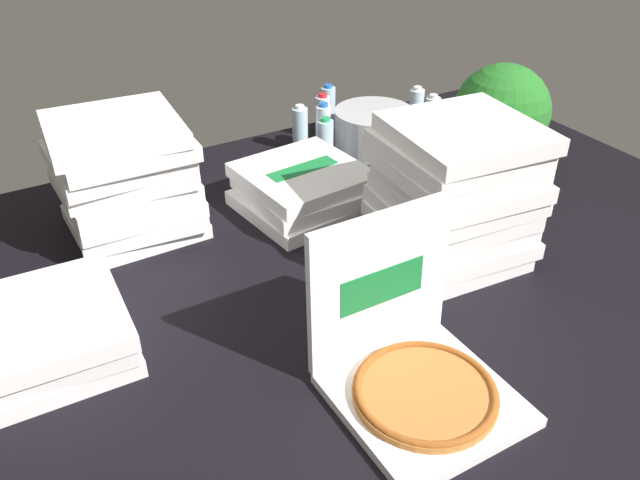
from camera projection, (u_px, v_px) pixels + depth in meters
ground_plane at (342, 294)px, 2.05m from camera, size 3.20×2.40×0.02m
open_pizza_box at (411, 362)px, 1.65m from camera, size 0.42×0.44×0.45m
pizza_stack_right_far at (454, 194)px, 2.09m from camera, size 0.47×0.47×0.47m
pizza_stack_left_near at (45, 334)px, 1.76m from camera, size 0.45×0.45×0.16m
pizza_stack_center_far at (303, 189)px, 2.44m from camera, size 0.47×0.48×0.16m
pizza_stack_center_near at (125, 177)px, 2.24m from camera, size 0.47×0.46×0.42m
ice_bucket at (374, 130)px, 2.88m from camera, size 0.35×0.35×0.18m
water_bottle_0 at (323, 117)px, 2.97m from camera, size 0.07×0.07×0.21m
water_bottle_1 at (300, 129)px, 2.85m from camera, size 0.07×0.07×0.21m
water_bottle_2 at (432, 118)px, 2.96m from camera, size 0.07×0.07×0.21m
water_bottle_3 at (328, 107)px, 3.07m from camera, size 0.07×0.07×0.21m
water_bottle_4 at (416, 109)px, 3.04m from camera, size 0.07×0.07×0.21m
water_bottle_5 at (323, 127)px, 2.87m from camera, size 0.07×0.07×0.21m
water_bottle_6 at (325, 142)px, 2.74m from camera, size 0.07×0.07×0.21m
potted_plant at (500, 118)px, 2.57m from camera, size 0.37×0.37×0.46m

